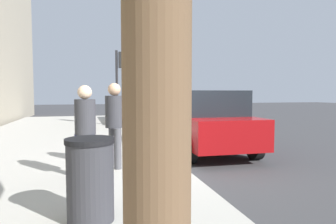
# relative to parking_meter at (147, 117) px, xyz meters

# --- Properties ---
(ground_plane) EXTENTS (80.00, 80.00, 0.00)m
(ground_plane) POSITION_rel_parking_meter_xyz_m (0.22, -0.64, -1.17)
(ground_plane) COLOR #38383A
(ground_plane) RESTS_ON ground
(sidewalk_slab) EXTENTS (28.00, 6.00, 0.15)m
(sidewalk_slab) POSITION_rel_parking_meter_xyz_m (0.22, 2.36, -1.09)
(sidewalk_slab) COLOR #A8A59E
(sidewalk_slab) RESTS_ON ground_plane
(parking_meter) EXTENTS (0.36, 0.12, 1.41)m
(parking_meter) POSITION_rel_parking_meter_xyz_m (0.00, 0.00, 0.00)
(parking_meter) COLOR gray
(parking_meter) RESTS_ON sidewalk_slab
(pedestrian_at_meter) EXTENTS (0.52, 0.38, 1.76)m
(pedestrian_at_meter) POSITION_rel_parking_meter_xyz_m (-0.35, 0.76, 0.02)
(pedestrian_at_meter) COLOR #47474C
(pedestrian_at_meter) RESTS_ON sidewalk_slab
(pedestrian_bystander) EXTENTS (0.42, 0.40, 1.69)m
(pedestrian_bystander) POSITION_rel_parking_meter_xyz_m (-1.07, 1.34, -0.03)
(pedestrian_bystander) COLOR #191E4C
(pedestrian_bystander) RESTS_ON sidewalk_slab
(parked_sedan_near) EXTENTS (4.46, 2.08, 1.77)m
(parked_sedan_near) POSITION_rel_parking_meter_xyz_m (1.48, -1.99, -0.27)
(parked_sedan_near) COLOR maroon
(parked_sedan_near) RESTS_ON ground_plane
(parked_van_far) EXTENTS (5.27, 2.26, 2.18)m
(parked_van_far) POSITION_rel_parking_meter_xyz_m (8.40, -1.99, 0.09)
(parked_van_far) COLOR gray
(parked_van_far) RESTS_ON ground_plane
(traffic_signal) EXTENTS (0.24, 0.44, 3.60)m
(traffic_signal) POSITION_rel_parking_meter_xyz_m (7.77, -0.08, 1.41)
(traffic_signal) COLOR black
(traffic_signal) RESTS_ON sidewalk_slab
(trash_bin) EXTENTS (0.59, 0.59, 1.01)m
(trash_bin) POSITION_rel_parking_meter_xyz_m (-2.91, 1.25, -0.51)
(trash_bin) COLOR #2D2D33
(trash_bin) RESTS_ON sidewalk_slab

